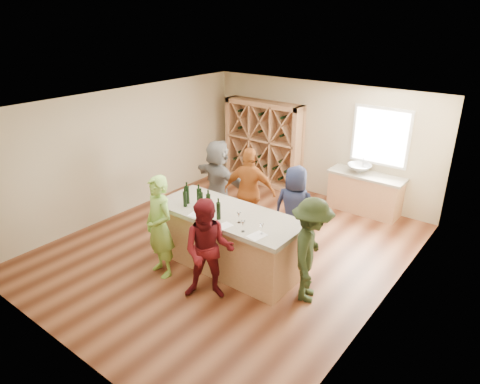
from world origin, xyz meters
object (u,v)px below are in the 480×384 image
Objects in this scene: wine_bottle_a at (187,195)px; wine_bottle_e at (208,203)px; wine_bottle_d at (201,201)px; person_far_right at (295,208)px; person_far_mid at (250,192)px; wine_bottle_c at (199,197)px; person_far_left at (218,180)px; wine_rack at (263,143)px; tasting_counter_base at (228,241)px; wine_bottle_b at (185,199)px; person_near_left at (160,227)px; sink at (359,168)px; person_near_right at (209,250)px; wine_bottle_f at (219,211)px; person_server at (311,251)px.

wine_bottle_e is (0.53, -0.02, -0.00)m from wine_bottle_a.
person_far_right is at bearing 54.79° from wine_bottle_d.
person_far_mid is at bearing -10.78° from person_far_right.
person_far_left reaches higher than wine_bottle_c.
wine_rack is 6.75× the size of wine_bottle_e.
tasting_counter_base is at bearing -63.58° from wine_rack.
person_near_left is (-0.02, -0.61, -0.31)m from wine_bottle_b.
person_far_mid is (-1.29, -2.44, -0.09)m from sink.
wine_rack reaches higher than wine_bottle_b.
person_far_left is at bearing -78.72° from wine_rack.
wine_bottle_d is at bearing 69.98° from person_far_mid.
person_far_right is (1.18, 1.38, -0.40)m from wine_bottle_c.
person_far_left is (-1.99, 0.10, 0.06)m from person_far_right.
person_near_right reaches higher than wine_bottle_a.
person_near_right reaches higher than wine_bottle_c.
wine_bottle_a reaches higher than wine_bottle_f.
tasting_counter_base is 1.42× the size of person_far_mid.
person_far_right is at bearing 17.88° from person_server.
wine_rack reaches higher than person_near_right.
person_near_left reaches higher than wine_bottle_a.
person_far_left is at bearing 118.76° from wine_bottle_c.
person_near_right is at bearing 11.94° from person_near_left.
wine_bottle_c is (1.29, -3.86, 0.14)m from wine_rack.
wine_bottle_c is at bearing 161.42° from wine_bottle_f.
person_far_right reaches higher than tasting_counter_base.
person_far_right is (2.46, -2.49, -0.26)m from wine_rack.
wine_bottle_f is (0.82, 0.59, 0.32)m from person_near_left.
wine_bottle_a is (1.07, -3.94, 0.15)m from wine_rack.
person_far_right is at bearing 59.66° from wine_bottle_e.
person_far_right is at bearing 49.71° from wine_bottle_b.
wine_bottle_b is (0.06, -0.12, -0.02)m from wine_bottle_a.
wine_rack reaches higher than person_far_left.
person_near_right is at bearing 104.36° from person_server.
person_far_right is (1.39, 1.45, -0.41)m from wine_bottle_a.
wine_rack is 4.08m from wine_bottle_c.
tasting_counter_base is 1.53× the size of person_near_right.
sink is 0.30× the size of person_far_mid.
sink is at bearing 77.52° from tasting_counter_base.
wine_rack reaches higher than person_far_mid.
wine_bottle_f is at bearing 87.69° from person_far_mid.
wine_bottle_a reaches higher than wine_bottle_d.
person_server is at bearing 6.51° from wine_bottle_d.
wine_bottle_f is (0.64, -0.22, -0.01)m from wine_bottle_c.
wine_bottle_f is at bearing 59.55° from person_far_right.
wine_bottle_a is 0.18× the size of person_far_left.
wine_bottle_e is at bearing 76.84° from person_far_mid.
wine_bottle_d is 1.86m from person_far_left.
person_near_left is at bearing 89.68° from person_server.
person_near_left is 1.11m from person_near_right.
person_near_left is at bearing -76.68° from wine_rack.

